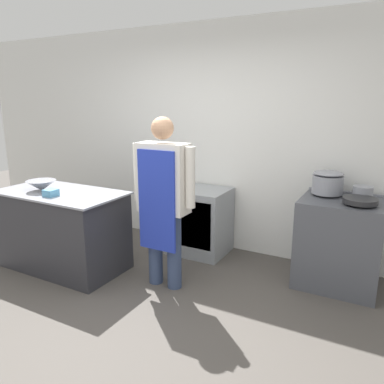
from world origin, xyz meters
name	(u,v)px	position (x,y,z in m)	size (l,w,h in m)	color
ground_plane	(109,328)	(0.00, 0.00, 0.00)	(14.00, 14.00, 0.00)	#4C4742
wall_back	(218,139)	(0.00, 2.09, 1.35)	(8.00, 0.05, 2.70)	white
prep_counter	(63,230)	(-1.20, 0.67, 0.43)	(1.40, 0.74, 0.86)	#2D2D33
stove	(339,243)	(1.51, 1.68, 0.44)	(0.77, 0.66, 0.90)	#4C4F56
fridge_unit	(199,221)	(-0.09, 1.76, 0.40)	(0.69, 0.56, 0.79)	#93999E
person_cook	(163,193)	(0.01, 0.84, 0.95)	(0.67, 0.24, 1.67)	#38476B
mixing_bowl	(41,186)	(-1.41, 0.62, 0.92)	(0.31, 0.31, 0.11)	gray
plastic_tub	(51,193)	(-1.13, 0.49, 0.90)	(0.12, 0.12, 0.07)	teal
stock_pot	(328,182)	(1.34, 1.80, 1.02)	(0.30, 0.30, 0.23)	gray
saute_pan	(360,201)	(1.67, 1.57, 0.92)	(0.31, 0.31, 0.05)	#262628
sauce_pot	(363,192)	(1.67, 1.80, 0.95)	(0.19, 0.19, 0.11)	gray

